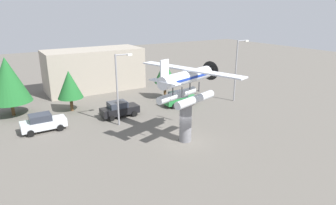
{
  "coord_description": "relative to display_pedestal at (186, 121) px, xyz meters",
  "views": [
    {
      "loc": [
        -14.13,
        -19.85,
        11.5
      ],
      "look_at": [
        0.0,
        3.0,
        2.86
      ],
      "focal_mm": 31.07,
      "sensor_mm": 36.0,
      "label": 1
    }
  ],
  "objects": [
    {
      "name": "display_pedestal",
      "position": [
        0.0,
        0.0,
        0.0
      ],
      "size": [
        1.1,
        1.1,
        3.82
      ],
      "primitive_type": "cylinder",
      "color": "slate",
      "rests_on": "ground"
    },
    {
      "name": "floatplane_monument",
      "position": [
        0.13,
        0.04,
        3.58
      ],
      "size": [
        7.19,
        10.27,
        4.0
      ],
      "rotation": [
        0.0,
        0.0,
        0.29
      ],
      "color": "silver",
      "rests_on": "display_pedestal"
    },
    {
      "name": "streetlight_primary",
      "position": [
        -3.46,
        6.77,
        2.4
      ],
      "size": [
        1.84,
        0.28,
        7.36
      ],
      "color": "gray",
      "rests_on": "ground"
    },
    {
      "name": "tree_west",
      "position": [
        -12.76,
        15.76,
        2.22
      ],
      "size": [
        4.52,
        4.52,
        6.65
      ],
      "color": "brown",
      "rests_on": "ground"
    },
    {
      "name": "storefront_building",
      "position": [
        -1.11,
        22.0,
        1.09
      ],
      "size": [
        13.85,
        6.15,
        6.0
      ],
      "primitive_type": "cube",
      "color": "#9E9384",
      "rests_on": "ground"
    },
    {
      "name": "ground_plane",
      "position": [
        0.0,
        0.0,
        -1.91
      ],
      "size": [
        140.0,
        140.0,
        0.0
      ],
      "primitive_type": "plane",
      "color": "#605B54"
    },
    {
      "name": "tree_east",
      "position": [
        -6.69,
        13.86,
        1.29
      ],
      "size": [
        2.91,
        2.91,
        4.84
      ],
      "color": "brown",
      "rests_on": "ground"
    },
    {
      "name": "streetlight_secondary",
      "position": [
        12.64,
        6.67,
        2.65
      ],
      "size": [
        1.84,
        0.28,
        7.85
      ],
      "color": "gray",
      "rests_on": "ground"
    },
    {
      "name": "car_far_green",
      "position": [
        5.33,
        8.95,
        -1.03
      ],
      "size": [
        4.2,
        2.02,
        1.76
      ],
      "color": "#237A38",
      "rests_on": "ground"
    },
    {
      "name": "tree_center_back",
      "position": [
        5.31,
        12.36,
        1.8
      ],
      "size": [
        2.76,
        2.76,
        5.28
      ],
      "color": "brown",
      "rests_on": "ground"
    },
    {
      "name": "car_near_silver",
      "position": [
        -10.62,
        9.26,
        -1.03
      ],
      "size": [
        4.2,
        2.02,
        1.76
      ],
      "color": "silver",
      "rests_on": "ground"
    },
    {
      "name": "car_mid_black",
      "position": [
        -2.64,
        9.09,
        -1.03
      ],
      "size": [
        4.2,
        2.02,
        1.76
      ],
      "color": "black",
      "rests_on": "ground"
    }
  ]
}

